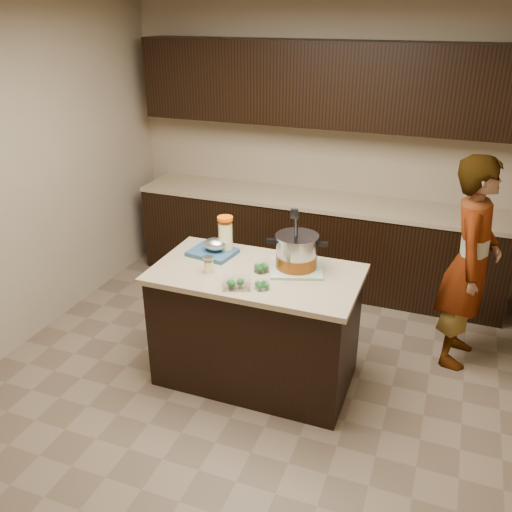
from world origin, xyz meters
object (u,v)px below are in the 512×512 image
(island, at_px, (256,326))
(stock_pot, at_px, (297,253))
(lemonade_pitcher, at_px, (226,236))
(person, at_px, (470,264))

(island, height_order, stock_pot, stock_pot)
(stock_pot, xyz_separation_m, lemonade_pitcher, (-0.58, 0.09, 0.01))
(island, bearing_deg, person, 30.27)
(person, bearing_deg, island, 126.83)
(stock_pot, relative_size, lemonade_pitcher, 1.53)
(stock_pot, distance_m, person, 1.36)
(island, height_order, lemonade_pitcher, lemonade_pitcher)
(stock_pot, xyz_separation_m, person, (1.16, 0.69, -0.19))
(island, relative_size, lemonade_pitcher, 5.16)
(island, distance_m, person, 1.68)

